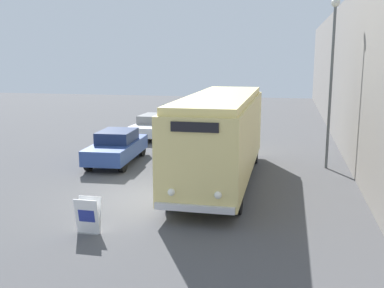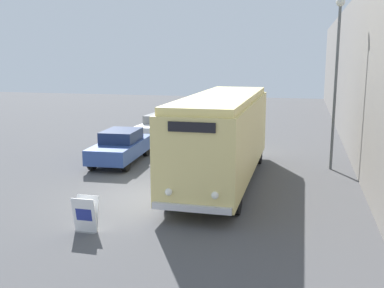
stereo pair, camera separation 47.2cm
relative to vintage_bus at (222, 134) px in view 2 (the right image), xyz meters
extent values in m
plane|color=#4C4C4F|center=(-2.24, -2.65, -1.91)|extent=(80.00, 80.00, 0.00)
cube|color=gray|center=(5.37, 7.35, 1.99)|extent=(0.30, 60.00, 7.79)
cylinder|color=black|center=(-1.07, -3.47, -1.44)|extent=(0.28, 0.93, 0.93)
cylinder|color=black|center=(1.07, -3.47, -1.44)|extent=(0.28, 0.93, 0.93)
cylinder|color=black|center=(-1.07, 3.48, -1.44)|extent=(0.28, 0.93, 0.93)
cylinder|color=black|center=(1.07, 3.48, -1.44)|extent=(0.28, 0.93, 0.93)
cube|color=#E5D17F|center=(0.00, 0.01, -0.09)|extent=(2.46, 9.75, 2.71)
cube|color=#F3DD87|center=(0.00, 0.01, 1.39)|extent=(2.27, 9.36, 0.24)
cube|color=silver|center=(0.00, -4.93, -1.32)|extent=(2.34, 0.12, 0.20)
sphere|color=white|center=(-0.68, -4.90, -0.89)|extent=(0.22, 0.22, 0.22)
sphere|color=white|center=(0.68, -4.90, -0.89)|extent=(0.22, 0.22, 0.22)
cube|color=black|center=(0.00, -4.89, 1.02)|extent=(1.36, 0.06, 0.28)
cube|color=gray|center=(-2.79, -5.91, -1.90)|extent=(0.61, 0.22, 0.01)
cube|color=white|center=(-2.79, -6.00, -1.40)|extent=(0.68, 0.20, 1.02)
cube|color=white|center=(-2.79, -5.82, -1.40)|extent=(0.68, 0.20, 1.02)
cube|color=navy|center=(-2.79, -6.02, -1.37)|extent=(0.48, 0.07, 0.36)
cylinder|color=#595E60|center=(4.24, 3.18, 1.55)|extent=(0.12, 0.12, 6.90)
sphere|color=silver|center=(4.24, 3.18, 5.11)|extent=(0.36, 0.36, 0.36)
cylinder|color=black|center=(-5.78, 0.53, -1.58)|extent=(0.22, 0.65, 0.65)
cylinder|color=black|center=(-4.28, 0.62, -1.58)|extent=(0.22, 0.65, 0.65)
cylinder|color=black|center=(-5.97, 3.66, -1.58)|extent=(0.22, 0.65, 0.65)
cylinder|color=black|center=(-4.47, 3.75, -1.58)|extent=(0.22, 0.65, 0.65)
cube|color=#2D478C|center=(-5.12, 2.14, -1.25)|extent=(2.04, 4.64, 0.66)
cube|color=#19274D|center=(-5.13, 2.26, -0.66)|extent=(1.62, 2.13, 0.52)
cylinder|color=black|center=(-6.30, 7.48, -1.60)|extent=(0.22, 0.61, 0.61)
cylinder|color=black|center=(-4.67, 7.42, -1.60)|extent=(0.22, 0.61, 0.61)
cylinder|color=black|center=(-6.18, 10.67, -1.60)|extent=(0.22, 0.61, 0.61)
cylinder|color=black|center=(-4.55, 10.61, -1.60)|extent=(0.22, 0.61, 0.61)
cube|color=silver|center=(-5.42, 9.04, -1.31)|extent=(2.07, 4.66, 0.57)
cube|color=gray|center=(-5.42, 9.16, -0.79)|extent=(1.69, 2.13, 0.48)
cylinder|color=black|center=(-6.25, 13.21, -1.60)|extent=(0.22, 0.62, 0.62)
cylinder|color=black|center=(-4.70, 13.11, -1.60)|extent=(0.22, 0.62, 0.62)
cylinder|color=black|center=(-6.08, 16.02, -1.60)|extent=(0.22, 0.62, 0.62)
cylinder|color=black|center=(-4.53, 15.92, -1.60)|extent=(0.22, 0.62, 0.62)
cube|color=#2D6642|center=(-5.39, 14.56, -1.29)|extent=(2.07, 4.32, 0.61)
cube|color=#193824|center=(-5.38, 14.67, -0.71)|extent=(1.65, 1.99, 0.55)
cylinder|color=black|center=(-5.99, 19.01, -1.56)|extent=(0.22, 0.69, 0.69)
cylinder|color=black|center=(-4.52, 19.06, -1.56)|extent=(0.22, 0.69, 0.69)
cylinder|color=black|center=(-6.08, 22.13, -1.56)|extent=(0.22, 0.69, 0.69)
cylinder|color=black|center=(-4.62, 22.17, -1.56)|extent=(0.22, 0.69, 0.69)
cube|color=#B7B7BC|center=(-5.30, 20.59, -1.22)|extent=(1.86, 4.57, 0.69)
cube|color=slate|center=(-5.31, 20.70, -0.64)|extent=(1.53, 2.08, 0.48)
camera|label=1|loc=(2.50, -16.85, 2.94)|focal=42.00mm
camera|label=2|loc=(2.96, -16.74, 2.94)|focal=42.00mm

